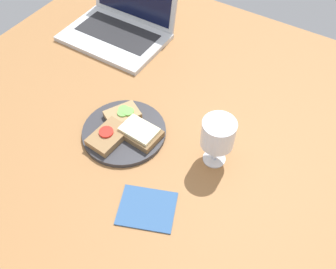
# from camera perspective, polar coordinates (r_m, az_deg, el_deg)

# --- Properties ---
(wooden_table) EXTENTS (1.40, 1.40, 0.03)m
(wooden_table) POSITION_cam_1_polar(r_m,az_deg,el_deg) (1.09, -3.02, 0.33)
(wooden_table) COLOR #9E6B3D
(wooden_table) RESTS_ON ground
(plate) EXTENTS (0.24, 0.24, 0.01)m
(plate) POSITION_cam_1_polar(r_m,az_deg,el_deg) (1.07, -6.69, 0.40)
(plate) COLOR #333338
(plate) RESTS_ON wooden_table
(sandwich_with_cucumber) EXTENTS (0.10, 0.11, 0.03)m
(sandwich_with_cucumber) POSITION_cam_1_polar(r_m,az_deg,el_deg) (1.08, -6.92, 3.03)
(sandwich_with_cucumber) COLOR #A88456
(sandwich_with_cucumber) RESTS_ON plate
(sandwich_with_tomato) EXTENTS (0.08, 0.12, 0.03)m
(sandwich_with_tomato) POSITION_cam_1_polar(r_m,az_deg,el_deg) (1.04, -9.07, -0.26)
(sandwich_with_tomato) COLOR #937047
(sandwich_with_tomato) RESTS_ON plate
(sandwich_with_cheese) EXTENTS (0.12, 0.09, 0.03)m
(sandwich_with_cheese) POSITION_cam_1_polar(r_m,az_deg,el_deg) (1.03, -4.33, 0.34)
(sandwich_with_cheese) COLOR brown
(sandwich_with_cheese) RESTS_ON plate
(wine_glass) EXTENTS (0.09, 0.09, 0.15)m
(wine_glass) POSITION_cam_1_polar(r_m,az_deg,el_deg) (0.94, 7.62, -0.14)
(wine_glass) COLOR white
(wine_glass) RESTS_ON wooden_table
(laptop) EXTENTS (0.35, 0.29, 0.22)m
(laptop) POSITION_cam_1_polar(r_m,az_deg,el_deg) (1.40, -7.23, 16.55)
(laptop) COLOR silver
(laptop) RESTS_ON wooden_table
(napkin) EXTENTS (0.17, 0.15, 0.00)m
(napkin) POSITION_cam_1_polar(r_m,az_deg,el_deg) (0.93, -3.22, -11.17)
(napkin) COLOR #33598C
(napkin) RESTS_ON wooden_table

